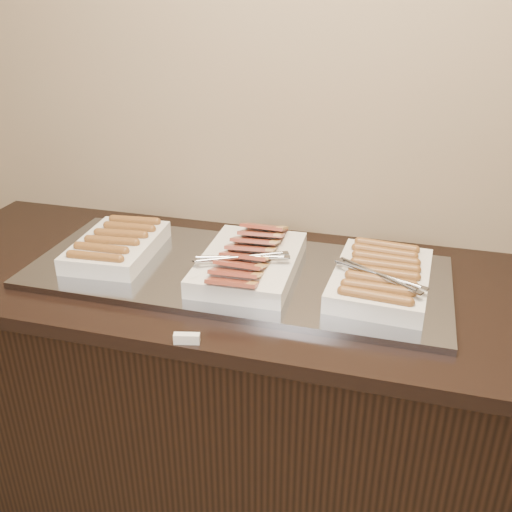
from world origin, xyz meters
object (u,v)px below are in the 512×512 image
Objects in this scene: counter at (243,398)px; dish_center at (249,261)px; dish_right at (381,277)px; warming_tray at (237,272)px; dish_left at (117,245)px.

dish_center reaches higher than counter.
dish_right is at bearing -1.68° from dish_center.
warming_tray is at bearing 180.00° from counter.
dish_center is at bearing -5.05° from warming_tray.
dish_center reaches higher than warming_tray.
counter is at bearing -3.96° from dish_left.
counter is at bearing 0.00° from warming_tray.
dish_center is (0.42, -0.00, 0.00)m from dish_left.
dish_left is at bearing 180.00° from counter.
dish_left is 0.91× the size of dish_right.
dish_center is 0.37m from dish_right.
warming_tray is 0.06m from dish_center.
warming_tray is 0.38m from dish_left.
dish_right is (0.40, -0.00, 0.50)m from counter.
dish_right is at bearing -4.23° from dish_left.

